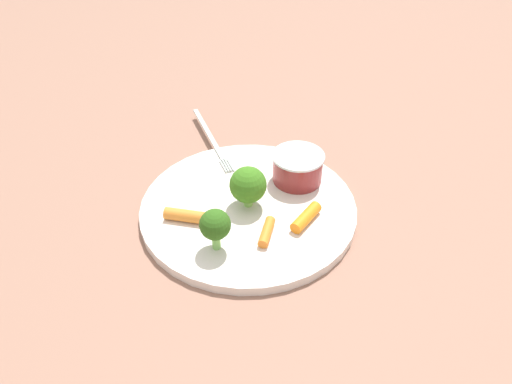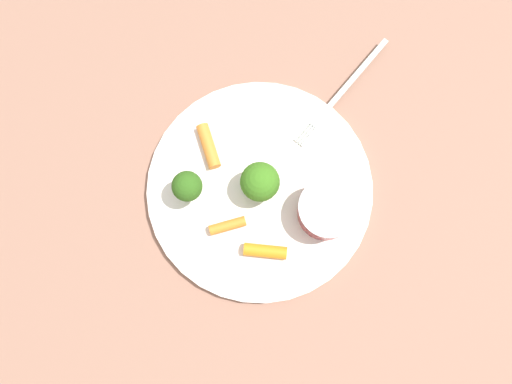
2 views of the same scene
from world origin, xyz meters
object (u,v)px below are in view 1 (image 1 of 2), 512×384
at_px(carrot_stick_0, 306,217).
at_px(carrot_stick_2, 187,216).
at_px(broccoli_floret_1, 249,184).
at_px(broccoli_floret_0, 215,225).
at_px(plate, 248,208).
at_px(fork, 212,139).
at_px(sauce_cup, 298,167).
at_px(carrot_stick_1, 267,232).

relative_size(carrot_stick_0, carrot_stick_2, 0.91).
bearing_deg(broccoli_floret_1, broccoli_floret_0, 12.57).
bearing_deg(plate, broccoli_floret_1, -164.82).
bearing_deg(fork, carrot_stick_2, 31.87).
relative_size(broccoli_floret_0, broccoli_floret_1, 0.97).
height_order(broccoli_floret_1, carrot_stick_0, broccoli_floret_1).
distance_m(plate, broccoli_floret_0, 0.09).
xyz_separation_m(sauce_cup, carrot_stick_2, (0.14, -0.06, -0.01)).
xyz_separation_m(broccoli_floret_0, carrot_stick_2, (-0.01, -0.06, -0.03)).
height_order(plate, sauce_cup, sauce_cup).
bearing_deg(carrot_stick_1, plate, -120.73).
height_order(plate, carrot_stick_0, carrot_stick_0).
bearing_deg(broccoli_floret_1, plate, 15.18).
xyz_separation_m(broccoli_floret_1, fork, (-0.08, -0.13, -0.03)).
relative_size(sauce_cup, carrot_stick_2, 1.25).
bearing_deg(fork, carrot_stick_0, 72.58).
distance_m(sauce_cup, carrot_stick_1, 0.11).
distance_m(plate, broccoli_floret_1, 0.04).
bearing_deg(sauce_cup, plate, -13.64).
distance_m(broccoli_floret_0, carrot_stick_1, 0.06).
xyz_separation_m(plate, carrot_stick_2, (0.07, -0.04, 0.01)).
bearing_deg(fork, broccoli_floret_0, 42.92).
bearing_deg(broccoli_floret_0, carrot_stick_1, 146.17).
bearing_deg(carrot_stick_1, carrot_stick_0, 154.07).
relative_size(carrot_stick_0, carrot_stick_1, 1.15).
height_order(broccoli_floret_0, broccoli_floret_1, broccoli_floret_1).
relative_size(carrot_stick_0, fork, 0.32).
height_order(sauce_cup, carrot_stick_0, sauce_cup).
relative_size(plate, broccoli_floret_1, 4.95).
distance_m(broccoli_floret_0, carrot_stick_2, 0.06).
xyz_separation_m(carrot_stick_0, carrot_stick_1, (0.05, -0.02, -0.00)).
relative_size(carrot_stick_1, carrot_stick_2, 0.79).
height_order(sauce_cup, carrot_stick_1, sauce_cup).
height_order(broccoli_floret_0, carrot_stick_2, broccoli_floret_0).
bearing_deg(plate, broccoli_floret_0, 12.48).
bearing_deg(carrot_stick_1, broccoli_floret_1, -122.59).
height_order(carrot_stick_0, carrot_stick_1, carrot_stick_0).
xyz_separation_m(sauce_cup, fork, (-0.00, -0.15, -0.02)).
distance_m(sauce_cup, carrot_stick_0, 0.08).
distance_m(plate, carrot_stick_1, 0.06).
bearing_deg(fork, sauce_cup, 89.18).
height_order(plate, carrot_stick_2, carrot_stick_2).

